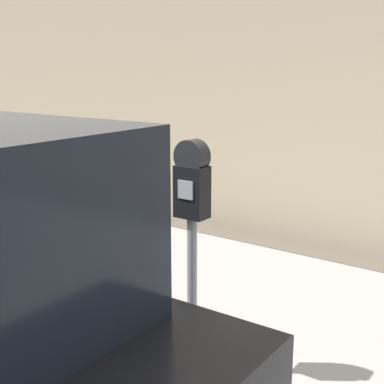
% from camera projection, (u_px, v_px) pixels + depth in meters
% --- Properties ---
extents(sidewalk, '(24.00, 2.80, 0.14)m').
position_uv_depth(sidewalk, '(218.00, 310.00, 4.32)').
color(sidewalk, '#9E9B96').
rests_on(sidewalk, ground_plane).
extents(parking_meter, '(0.20, 0.13, 1.45)m').
position_uv_depth(parking_meter, '(192.00, 211.00, 3.11)').
color(parking_meter, gray).
rests_on(parking_meter, sidewalk).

